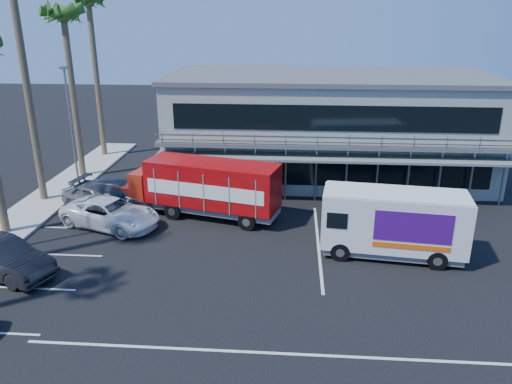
{
  "coord_description": "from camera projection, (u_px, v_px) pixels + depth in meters",
  "views": [
    {
      "loc": [
        0.5,
        -20.67,
        11.47
      ],
      "look_at": [
        -1.36,
        4.34,
        2.3
      ],
      "focal_mm": 35.0,
      "sensor_mm": 36.0,
      "label": 1
    }
  ],
  "objects": [
    {
      "name": "parked_car_d",
      "position": [
        121.0,
        193.0,
        30.7
      ],
      "size": [
        6.25,
        3.51,
        1.71
      ],
      "primitive_type": "imported",
      "rotation": [
        0.0,
        0.0,
        1.37
      ],
      "color": "#333945",
      "rests_on": "ground"
    },
    {
      "name": "ground",
      "position": [
        278.0,
        271.0,
        23.33
      ],
      "size": [
        120.0,
        120.0,
        0.0
      ],
      "primitive_type": "plane",
      "color": "black",
      "rests_on": "ground"
    },
    {
      "name": "palm_f",
      "position": [
        89.0,
        10.0,
        37.77
      ],
      "size": [
        2.8,
        2.8,
        13.25
      ],
      "color": "brown",
      "rests_on": "ground"
    },
    {
      "name": "light_pole_far",
      "position": [
        71.0,
        122.0,
        33.08
      ],
      "size": [
        0.5,
        0.25,
        8.09
      ],
      "color": "gray",
      "rests_on": "ground"
    },
    {
      "name": "parked_car_c",
      "position": [
        111.0,
        213.0,
        27.84
      ],
      "size": [
        6.25,
        4.41,
        1.58
      ],
      "primitive_type": "imported",
      "rotation": [
        0.0,
        0.0,
        1.22
      ],
      "color": "white",
      "rests_on": "ground"
    },
    {
      "name": "white_van",
      "position": [
        393.0,
        223.0,
        24.17
      ],
      "size": [
        7.06,
        3.16,
        3.33
      ],
      "rotation": [
        0.0,
        0.0,
        -0.12
      ],
      "color": "silver",
      "rests_on": "ground"
    },
    {
      "name": "curb_strip",
      "position": [
        32.0,
        211.0,
        29.97
      ],
      "size": [
        3.0,
        32.0,
        0.16
      ],
      "primitive_type": "cube",
      "color": "#A5A399",
      "rests_on": "ground"
    },
    {
      "name": "parked_car_e",
      "position": [
        95.0,
        196.0,
        30.63
      ],
      "size": [
        4.58,
        3.09,
        1.45
      ],
      "primitive_type": "imported",
      "rotation": [
        0.0,
        0.0,
        1.21
      ],
      "color": "slate",
      "rests_on": "ground"
    },
    {
      "name": "palm_e",
      "position": [
        64.0,
        24.0,
        32.9
      ],
      "size": [
        2.8,
        2.8,
        12.25
      ],
      "color": "brown",
      "rests_on": "ground"
    },
    {
      "name": "building",
      "position": [
        327.0,
        125.0,
        35.86
      ],
      "size": [
        22.4,
        12.0,
        7.3
      ],
      "color": "gray",
      "rests_on": "ground"
    },
    {
      "name": "red_truck",
      "position": [
        202.0,
        186.0,
        28.93
      ],
      "size": [
        10.21,
        4.79,
        3.35
      ],
      "rotation": [
        0.0,
        0.0,
        -0.26
      ],
      "color": "#A41D0D",
      "rests_on": "ground"
    },
    {
      "name": "parked_car_b",
      "position": [
        3.0,
        258.0,
        22.66
      ],
      "size": [
        5.43,
        3.54,
        1.69
      ],
      "primitive_type": "imported",
      "rotation": [
        0.0,
        0.0,
        1.2
      ],
      "color": "black",
      "rests_on": "ground"
    }
  ]
}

